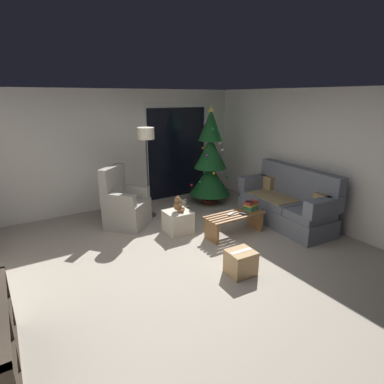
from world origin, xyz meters
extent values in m
plane|color=#9E9384|center=(0.00, 0.00, 0.00)|extent=(7.00, 7.00, 0.00)
cube|color=silver|center=(0.00, 3.06, 1.25)|extent=(5.72, 0.12, 2.50)
cube|color=silver|center=(2.86, 0.00, 1.25)|extent=(0.12, 6.00, 2.50)
cube|color=silver|center=(1.40, 2.99, 1.10)|extent=(1.60, 0.02, 2.20)
cube|color=black|center=(1.40, 2.97, 1.05)|extent=(1.50, 0.02, 2.10)
cube|color=slate|center=(2.25, 0.35, 0.17)|extent=(0.90, 1.95, 0.34)
cube|color=slate|center=(2.18, -0.26, 0.41)|extent=(0.72, 0.65, 0.14)
cube|color=slate|center=(2.23, 0.36, 0.41)|extent=(0.72, 0.65, 0.14)
cube|color=slate|center=(2.28, 0.97, 0.41)|extent=(0.72, 0.65, 0.14)
cube|color=slate|center=(2.55, 0.33, 0.78)|extent=(0.34, 1.91, 0.60)
cube|color=slate|center=(2.19, -0.51, 0.62)|extent=(0.77, 0.25, 0.28)
cube|color=slate|center=(2.31, 1.22, 0.62)|extent=(0.77, 0.25, 0.28)
cube|color=#997F51|center=(2.23, 0.61, 0.49)|extent=(0.66, 0.94, 0.02)
cube|color=#997F51|center=(2.36, -0.36, 0.62)|extent=(0.14, 0.33, 0.28)
cube|color=#997F51|center=(2.46, 1.04, 0.62)|extent=(0.14, 0.33, 0.28)
cube|color=olive|center=(1.14, 0.30, 0.37)|extent=(1.10, 0.05, 0.04)
cube|color=olive|center=(1.14, 0.38, 0.37)|extent=(1.10, 0.05, 0.04)
cube|color=olive|center=(1.14, 0.47, 0.37)|extent=(1.10, 0.05, 0.04)
cube|color=olive|center=(1.14, 0.56, 0.37)|extent=(1.10, 0.05, 0.04)
cube|color=olive|center=(1.14, 0.65, 0.37)|extent=(1.10, 0.05, 0.04)
cube|color=olive|center=(0.65, 0.47, 0.17)|extent=(0.05, 0.36, 0.35)
cube|color=olive|center=(1.63, 0.47, 0.17)|extent=(0.05, 0.36, 0.35)
cube|color=silver|center=(1.07, 0.50, 0.40)|extent=(0.16, 0.09, 0.02)
cube|color=black|center=(1.26, 0.38, 0.40)|extent=(0.12, 0.16, 0.02)
cube|color=#337042|center=(1.52, 0.49, 0.41)|extent=(0.24, 0.22, 0.04)
cube|color=#337042|center=(1.53, 0.49, 0.44)|extent=(0.19, 0.17, 0.03)
cube|color=#B79333|center=(1.53, 0.51, 0.48)|extent=(0.26, 0.22, 0.04)
cube|color=#A32D28|center=(1.53, 0.51, 0.51)|extent=(0.28, 0.20, 0.04)
cube|color=black|center=(1.50, 0.51, 0.54)|extent=(0.14, 0.16, 0.01)
cylinder|color=#4C1E19|center=(1.75, 2.11, 0.05)|extent=(0.36, 0.36, 0.10)
cylinder|color=brown|center=(1.75, 2.11, 0.16)|extent=(0.08, 0.08, 0.12)
cone|color=#14471E|center=(1.75, 2.11, 0.55)|extent=(0.91, 0.91, 0.66)
cone|color=#14471E|center=(1.75, 2.11, 1.16)|extent=(0.72, 0.72, 0.66)
cone|color=#14471E|center=(1.75, 2.11, 1.76)|extent=(0.53, 0.53, 0.66)
sphere|color=gold|center=(1.61, 1.78, 0.78)|extent=(0.06, 0.06, 0.06)
sphere|color=white|center=(1.85, 1.90, 1.39)|extent=(0.06, 0.06, 0.06)
sphere|color=white|center=(2.00, 2.00, 1.21)|extent=(0.06, 0.06, 0.06)
sphere|color=blue|center=(1.87, 1.97, 1.60)|extent=(0.06, 0.06, 0.06)
sphere|color=white|center=(1.95, 2.44, 0.62)|extent=(0.06, 0.06, 0.06)
sphere|color=gold|center=(1.72, 2.36, 1.23)|extent=(0.06, 0.06, 0.06)
sphere|color=#B233A5|center=(1.65, 2.20, 1.81)|extent=(0.06, 0.06, 0.06)
sphere|color=#1E8C33|center=(1.38, 1.96, 0.59)|extent=(0.06, 0.06, 0.06)
sphere|color=red|center=(1.35, 2.25, 0.45)|extent=(0.06, 0.06, 0.06)
sphere|color=gold|center=(1.87, 2.36, 1.13)|extent=(0.06, 0.06, 0.06)
sphere|color=#1E8C33|center=(2.12, 1.97, 0.58)|extent=(0.06, 0.06, 0.06)
sphere|color=#1E8C33|center=(1.69, 1.96, 1.70)|extent=(0.06, 0.06, 0.06)
sphere|color=#B233A5|center=(1.97, 2.43, 0.61)|extent=(0.06, 0.06, 0.06)
sphere|color=#B233A5|center=(1.54, 1.93, 1.15)|extent=(0.06, 0.06, 0.06)
cone|color=#EAD14C|center=(1.75, 2.11, 2.09)|extent=(0.14, 0.14, 0.12)
cube|color=gray|center=(-0.32, 1.83, 0.16)|extent=(0.96, 0.96, 0.31)
cube|color=gray|center=(-0.32, 1.83, 0.40)|extent=(0.96, 0.96, 0.18)
cube|color=gray|center=(-0.50, 2.03, 0.81)|extent=(0.61, 0.57, 0.64)
cube|color=gray|center=(-0.09, 2.00, 0.60)|extent=(0.49, 0.53, 0.22)
cube|color=gray|center=(-0.51, 1.63, 0.60)|extent=(0.49, 0.53, 0.22)
cylinder|color=#2D2D30|center=(0.23, 2.10, 0.01)|extent=(0.28, 0.28, 0.02)
cylinder|color=#2D2D30|center=(0.23, 2.10, 0.80)|extent=(0.03, 0.03, 1.55)
cylinder|color=beige|center=(0.23, 2.10, 1.67)|extent=(0.32, 0.32, 0.22)
cube|color=beige|center=(0.34, 1.08, 0.20)|extent=(0.44, 0.44, 0.40)
cylinder|color=brown|center=(0.42, 1.08, 0.43)|extent=(0.13, 0.12, 0.06)
cylinder|color=brown|center=(0.36, 1.01, 0.43)|extent=(0.13, 0.12, 0.06)
sphere|color=brown|center=(0.34, 1.08, 0.50)|extent=(0.15, 0.15, 0.15)
sphere|color=brown|center=(0.34, 1.08, 0.62)|extent=(0.11, 0.11, 0.11)
sphere|color=#A37A51|center=(0.38, 1.05, 0.61)|extent=(0.04, 0.04, 0.04)
sphere|color=brown|center=(0.36, 1.11, 0.66)|extent=(0.04, 0.04, 0.04)
sphere|color=brown|center=(0.32, 1.05, 0.66)|extent=(0.04, 0.04, 0.04)
sphere|color=brown|center=(0.40, 1.13, 0.51)|extent=(0.06, 0.06, 0.06)
sphere|color=brown|center=(0.31, 1.01, 0.51)|extent=(0.06, 0.06, 0.06)
cylinder|color=beige|center=(1.00, 1.85, 0.03)|extent=(0.07, 0.11, 0.06)
cylinder|color=beige|center=(0.90, 1.85, 0.03)|extent=(0.07, 0.11, 0.06)
sphere|color=beige|center=(0.95, 1.91, 0.10)|extent=(0.15, 0.15, 0.15)
sphere|color=beige|center=(0.95, 1.91, 0.22)|extent=(0.11, 0.11, 0.11)
sphere|color=#F4E5C1|center=(0.95, 1.86, 0.21)|extent=(0.04, 0.04, 0.04)
sphere|color=beige|center=(0.99, 1.91, 0.27)|extent=(0.04, 0.04, 0.04)
sphere|color=beige|center=(0.91, 1.91, 0.27)|extent=(0.04, 0.04, 0.04)
sphere|color=beige|center=(1.02, 1.89, 0.11)|extent=(0.06, 0.06, 0.06)
sphere|color=beige|center=(0.88, 1.89, 0.11)|extent=(0.06, 0.06, 0.06)
cube|color=tan|center=(0.40, -0.56, 0.17)|extent=(0.38, 0.35, 0.34)
cube|color=beige|center=(0.40, -0.56, 0.34)|extent=(0.32, 0.08, 0.00)
camera|label=1|loc=(-2.14, -3.39, 2.35)|focal=28.89mm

